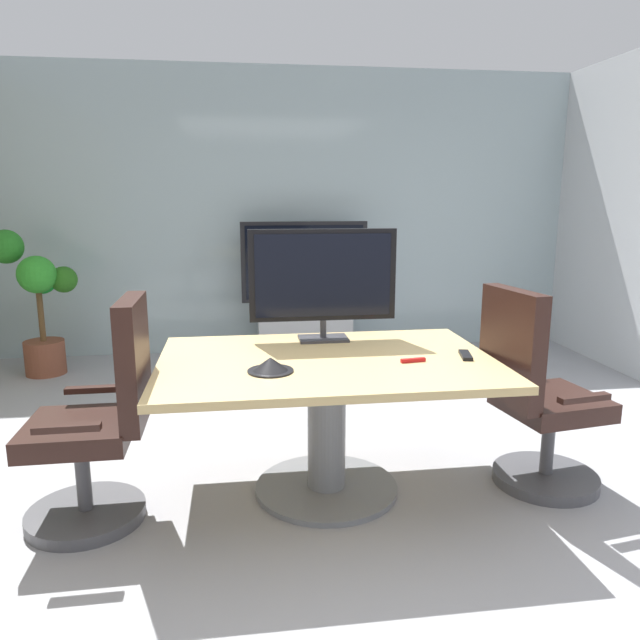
# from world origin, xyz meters

# --- Properties ---
(ground_plane) EXTENTS (7.46, 7.46, 0.00)m
(ground_plane) POSITION_xyz_m (0.00, 0.00, 0.00)
(ground_plane) COLOR #99999E
(wall_back_glass_partition) EXTENTS (5.78, 0.10, 2.75)m
(wall_back_glass_partition) POSITION_xyz_m (0.00, 3.23, 1.38)
(wall_back_glass_partition) COLOR #9EB2B7
(wall_back_glass_partition) RESTS_ON ground
(conference_table) EXTENTS (1.71, 1.16, 0.73)m
(conference_table) POSITION_xyz_m (-0.08, 0.16, 0.53)
(conference_table) COLOR tan
(conference_table) RESTS_ON ground
(office_chair_left) EXTENTS (0.60, 0.57, 1.09)m
(office_chair_left) POSITION_xyz_m (-1.19, 0.03, 0.46)
(office_chair_left) COLOR #4C4C51
(office_chair_left) RESTS_ON ground
(office_chair_right) EXTENTS (0.63, 0.61, 1.09)m
(office_chair_right) POSITION_xyz_m (1.03, 0.06, 0.46)
(office_chair_right) COLOR #4C4C51
(office_chair_right) RESTS_ON ground
(tv_monitor) EXTENTS (0.84, 0.18, 0.64)m
(tv_monitor) POSITION_xyz_m (-0.04, 0.57, 1.09)
(tv_monitor) COLOR #333338
(tv_monitor) RESTS_ON conference_table
(wall_display_unit) EXTENTS (1.20, 0.36, 1.31)m
(wall_display_unit) POSITION_xyz_m (0.11, 2.88, 0.44)
(wall_display_unit) COLOR #B7BABC
(wall_display_unit) RESTS_ON ground
(potted_plant) EXTENTS (0.70, 0.53, 1.27)m
(potted_plant) POSITION_xyz_m (-2.24, 2.59, 0.71)
(potted_plant) COLOR brown
(potted_plant) RESTS_ON ground
(conference_phone) EXTENTS (0.22, 0.22, 0.07)m
(conference_phone) POSITION_xyz_m (-0.38, -0.03, 0.76)
(conference_phone) COLOR black
(conference_phone) RESTS_ON conference_table
(remote_control) EXTENTS (0.09, 0.18, 0.02)m
(remote_control) POSITION_xyz_m (0.64, 0.09, 0.74)
(remote_control) COLOR black
(remote_control) RESTS_ON conference_table
(whiteboard_marker) EXTENTS (0.13, 0.04, 0.02)m
(whiteboard_marker) POSITION_xyz_m (0.34, 0.04, 0.74)
(whiteboard_marker) COLOR red
(whiteboard_marker) RESTS_ON conference_table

